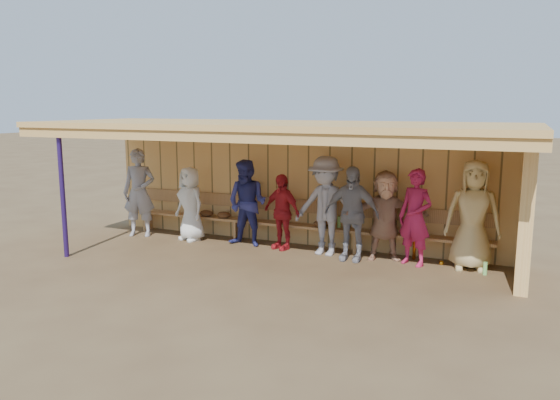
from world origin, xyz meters
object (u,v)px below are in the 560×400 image
object	(u,v)px
player_e	(326,206)
player_extra	(351,214)
player_f	(385,215)
player_a	(139,193)
player_h	(473,215)
player_g	(415,217)
player_d	(282,212)
player_b	(190,204)
player_c	(247,203)
bench	(295,220)

from	to	relation	value
player_e	player_extra	bearing A→B (deg)	-11.73
player_f	player_e	bearing A→B (deg)	166.82
player_a	player_h	xyz separation A→B (m)	(6.78, 0.28, 0.00)
player_g	player_h	size ratio (longest dim) A/B	0.90
player_f	player_d	bearing A→B (deg)	162.54
player_b	player_e	bearing A→B (deg)	21.14
player_h	player_f	bearing A→B (deg)	172.54
player_c	bench	distance (m)	1.02
player_c	player_e	xyz separation A→B (m)	(1.66, -0.01, 0.07)
player_e	player_g	distance (m)	1.66
player_c	player_h	bearing A→B (deg)	3.03
player_d	player_f	world-z (taller)	player_f
player_c	player_g	size ratio (longest dim) A/B	1.01
player_b	player_e	xyz separation A→B (m)	(2.96, 0.06, 0.16)
player_d	player_extra	size ratio (longest dim) A/B	0.86
player_d	player_e	xyz separation A→B (m)	(0.93, -0.06, 0.19)
player_b	player_c	size ratio (longest dim) A/B	0.89
player_e	player_f	world-z (taller)	player_e
player_b	player_d	bearing A→B (deg)	23.28
player_c	player_a	bearing A→B (deg)	-174.28
player_extra	player_h	bearing A→B (deg)	8.30
player_a	player_e	size ratio (longest dim) A/B	1.01
player_d	player_e	distance (m)	0.95
player_b	player_c	bearing A→B (deg)	22.99
player_d	bench	xyz separation A→B (m)	(0.15, 0.36, -0.22)
player_a	player_g	size ratio (longest dim) A/B	1.10
player_c	player_f	world-z (taller)	player_c
player_g	bench	world-z (taller)	player_g
player_e	player_h	xyz separation A→B (m)	(2.61, 0.11, 0.01)
player_b	player_extra	xyz separation A→B (m)	(3.51, -0.11, 0.09)
player_e	player_extra	world-z (taller)	player_e
player_g	bench	xyz separation A→B (m)	(-2.44, 0.43, -0.33)
player_b	player_a	bearing A→B (deg)	-154.76
player_a	player_d	world-z (taller)	player_a
player_d	bench	world-z (taller)	player_d
player_c	player_b	bearing A→B (deg)	-175.37
player_b	player_h	size ratio (longest dim) A/B	0.81
player_b	player_e	world-z (taller)	player_e
bench	player_g	bearing A→B (deg)	-9.94
player_c	player_h	distance (m)	4.26
player_g	player_extra	size ratio (longest dim) A/B	0.99
player_b	player_g	bearing A→B (deg)	20.60
player_c	player_g	bearing A→B (deg)	1.30
player_b	player_g	distance (m)	4.62
player_b	bench	size ratio (longest dim) A/B	0.20
player_b	player_f	size ratio (longest dim) A/B	0.94
player_d	player_f	xyz separation A→B (m)	(2.03, 0.05, 0.08)
player_g	player_extra	xyz separation A→B (m)	(-1.11, -0.15, 0.01)
player_c	player_extra	xyz separation A→B (m)	(2.21, -0.17, -0.00)
player_d	player_e	bearing A→B (deg)	15.58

